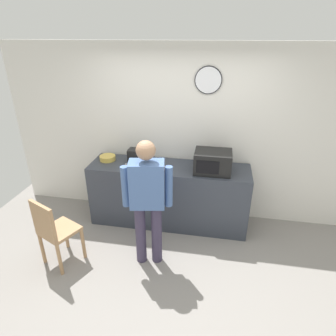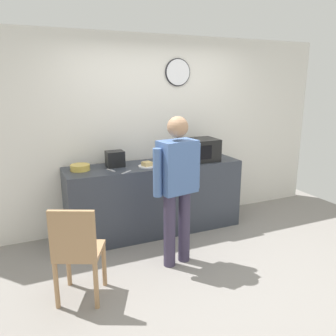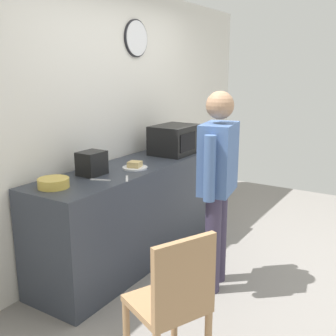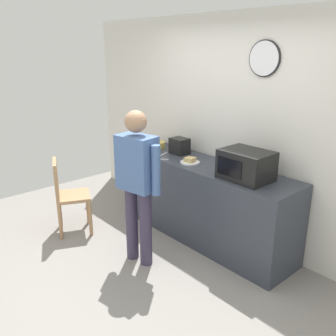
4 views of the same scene
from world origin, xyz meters
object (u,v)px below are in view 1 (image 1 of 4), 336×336
at_px(microwave, 213,162).
at_px(person_standing, 147,196).
at_px(spoon_utensil, 133,172).
at_px(fork_utensil, 126,166).
at_px(wooden_chair, 54,230).
at_px(toaster, 136,156).
at_px(sandwich_plate, 158,167).
at_px(salad_bowl, 108,158).

distance_m(microwave, person_standing, 1.11).
relative_size(spoon_utensil, person_standing, 0.10).
height_order(fork_utensil, spoon_utensil, same).
height_order(microwave, wooden_chair, microwave).
distance_m(toaster, wooden_chair, 1.51).
relative_size(sandwich_plate, wooden_chair, 0.24).
height_order(sandwich_plate, fork_utensil, sandwich_plate).
bearing_deg(spoon_utensil, fork_utensil, 132.78).
relative_size(microwave, spoon_utensil, 2.94).
relative_size(salad_bowl, fork_utensil, 1.39).
relative_size(fork_utensil, wooden_chair, 0.18).
relative_size(microwave, wooden_chair, 0.53).
xyz_separation_m(toaster, person_standing, (0.41, -0.97, -0.08)).
bearing_deg(spoon_utensil, wooden_chair, -129.65).
height_order(spoon_utensil, person_standing, person_standing).
distance_m(microwave, sandwich_plate, 0.77).
relative_size(toaster, wooden_chair, 0.23).
relative_size(microwave, toaster, 2.27).
bearing_deg(microwave, spoon_utensil, -169.54).
bearing_deg(wooden_chair, spoon_utensil, 50.35).
relative_size(sandwich_plate, spoon_utensil, 1.33).
height_order(toaster, person_standing, person_standing).
relative_size(salad_bowl, toaster, 1.07).
height_order(salad_bowl, fork_utensil, salad_bowl).
xyz_separation_m(sandwich_plate, fork_utensil, (-0.47, -0.00, -0.02)).
distance_m(salad_bowl, fork_utensil, 0.38).
distance_m(fork_utensil, wooden_chair, 1.29).
height_order(microwave, salad_bowl, microwave).
bearing_deg(wooden_chair, person_standing, 13.25).
xyz_separation_m(toaster, fork_utensil, (-0.10, -0.18, -0.10)).
bearing_deg(fork_utensil, spoon_utensil, -47.22).
height_order(salad_bowl, spoon_utensil, salad_bowl).
distance_m(salad_bowl, wooden_chair, 1.33).
distance_m(salad_bowl, toaster, 0.45).
xyz_separation_m(fork_utensil, wooden_chair, (-0.60, -1.06, -0.42)).
relative_size(sandwich_plate, toaster, 1.03).
xyz_separation_m(salad_bowl, person_standing, (0.86, -0.96, -0.01)).
distance_m(salad_bowl, person_standing, 1.29).
distance_m(sandwich_plate, fork_utensil, 0.47).
height_order(microwave, toaster, microwave).
relative_size(toaster, fork_utensil, 1.29).
bearing_deg(fork_utensil, sandwich_plate, 0.14).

